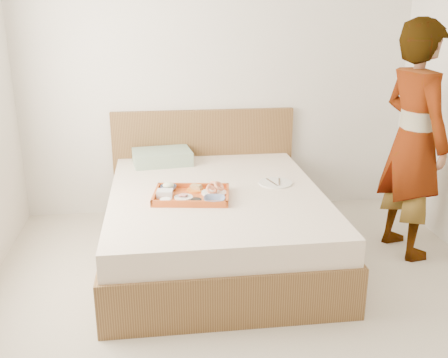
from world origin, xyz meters
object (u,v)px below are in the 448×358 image
bed (216,223)px  tray (191,195)px  person (414,141)px  dinner_plate (275,183)px

bed → tray: 0.37m
bed → person: bearing=-3.6°
bed → dinner_plate: size_ratio=7.74×
dinner_plate → bed: bearing=-169.2°
dinner_plate → person: (0.99, -0.18, 0.35)m
bed → dinner_plate: (0.48, 0.09, 0.27)m
tray → dinner_plate: 0.70m
bed → tray: bearing=-143.9°
dinner_plate → person: 1.07m
bed → dinner_plate: bearing=10.8°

